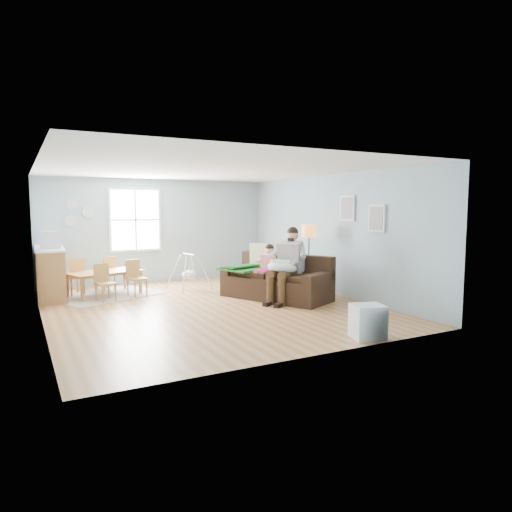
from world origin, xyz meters
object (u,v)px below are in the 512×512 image
toddler (267,262)px  chair_se (135,276)px  chair_nw (76,275)px  monitor (50,240)px  father (287,262)px  baby_swing (189,274)px  storage_cube (367,322)px  dining_table (106,283)px  sofa (278,283)px  chair_ne (107,271)px  chair_sw (104,281)px  counter (50,272)px  floor_lamp (309,237)px

toddler → chair_se: toddler is taller
chair_se → chair_nw: size_ratio=0.97×
monitor → father: bearing=-29.1°
father → baby_swing: size_ratio=1.55×
storage_cube → dining_table: size_ratio=0.36×
sofa → chair_se: sofa is taller
toddler → chair_se: bearing=147.5°
chair_se → chair_ne: size_ratio=1.00×
toddler → dining_table: bearing=147.9°
monitor → chair_sw: bearing=-33.0°
sofa → counter: bearing=150.7°
toddler → chair_ne: size_ratio=1.14×
sofa → toddler: size_ratio=2.76×
storage_cube → baby_swing: bearing=100.8°
chair_ne → monitor: size_ratio=2.07×
chair_ne → dining_table: bearing=-103.3°
floor_lamp → baby_swing: (-2.18, 1.84, -0.92)m
chair_sw → father: bearing=-27.9°
chair_sw → counter: bearing=133.8°
chair_se → chair_ne: same height
father → chair_ne: father is taller
father → chair_nw: 4.76m
chair_nw → baby_swing: baby_swing is taller
chair_nw → chair_ne: (0.74, 0.32, -0.02)m
dining_table → toddler: bearing=-50.1°
father → counter: 5.18m
sofa → chair_sw: size_ratio=3.21×
storage_cube → monitor: size_ratio=1.42×
floor_lamp → chair_sw: (-4.21, 1.40, -0.87)m
father → toddler: 0.57m
toddler → floor_lamp: floor_lamp is taller
sofa → baby_swing: bearing=125.9°
toddler → storage_cube: bearing=-93.3°
chair_sw → chair_nw: chair_nw is taller
father → baby_swing: bearing=121.4°
floor_lamp → monitor: size_ratio=4.05×
storage_cube → baby_swing: (-0.98, 5.13, 0.13)m
toddler → baby_swing: (-1.18, 1.70, -0.41)m
chair_sw → chair_nw: size_ratio=0.95×
chair_ne → floor_lamp: bearing=-34.9°
storage_cube → dining_table: bearing=118.1°
storage_cube → baby_swing: 5.23m
dining_table → baby_swing: bearing=-24.9°
floor_lamp → monitor: bearing=158.6°
chair_ne → monitor: monitor is taller
father → chair_nw: size_ratio=1.87×
chair_se → monitor: 1.91m
sofa → chair_nw: 4.53m
storage_cube → chair_nw: chair_nw is taller
dining_table → counter: (-1.10, 0.34, 0.29)m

